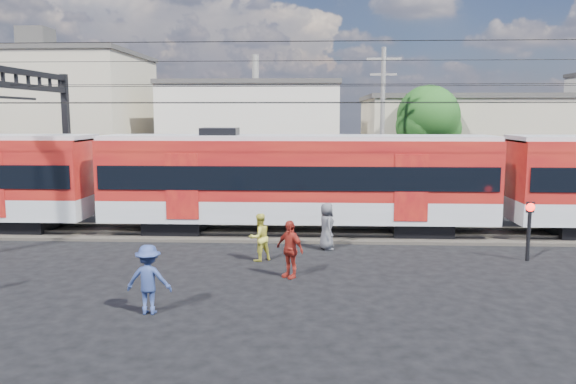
# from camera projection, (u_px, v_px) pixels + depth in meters

# --- Properties ---
(ground) EXTENTS (120.00, 120.00, 0.00)m
(ground) POSITION_uv_depth(u_px,v_px,m) (227.00, 294.00, 15.80)
(ground) COLOR black
(ground) RESTS_ON ground
(track_bed) EXTENTS (70.00, 3.40, 0.12)m
(track_bed) POSITION_uv_depth(u_px,v_px,m) (257.00, 233.00, 23.71)
(track_bed) COLOR #2D2823
(track_bed) RESTS_ON ground
(rail_near) EXTENTS (70.00, 0.12, 0.12)m
(rail_near) POSITION_uv_depth(u_px,v_px,m) (255.00, 234.00, 22.95)
(rail_near) COLOR #59544C
(rail_near) RESTS_ON track_bed
(rail_far) EXTENTS (70.00, 0.12, 0.12)m
(rail_far) POSITION_uv_depth(u_px,v_px,m) (258.00, 226.00, 24.43)
(rail_far) COLOR #59544C
(rail_far) RESTS_ON track_bed
(commuter_train) EXTENTS (50.30, 3.08, 4.17)m
(commuter_train) POSITION_uv_depth(u_px,v_px,m) (302.00, 178.00, 23.30)
(commuter_train) COLOR black
(commuter_train) RESTS_ON ground
(catenary) EXTENTS (70.00, 9.30, 7.52)m
(catenary) POSITION_uv_depth(u_px,v_px,m) (50.00, 112.00, 23.42)
(catenary) COLOR black
(catenary) RESTS_ON ground
(building_west) EXTENTS (14.28, 10.20, 9.30)m
(building_west) POSITION_uv_depth(u_px,v_px,m) (41.00, 120.00, 39.72)
(building_west) COLOR gray
(building_west) RESTS_ON ground
(building_midwest) EXTENTS (12.24, 12.24, 7.30)m
(building_midwest) POSITION_uv_depth(u_px,v_px,m) (256.00, 133.00, 42.11)
(building_midwest) COLOR beige
(building_midwest) RESTS_ON ground
(building_mideast) EXTENTS (16.32, 10.20, 6.30)m
(building_mideast) POSITION_uv_depth(u_px,v_px,m) (484.00, 142.00, 38.45)
(building_mideast) COLOR gray
(building_mideast) RESTS_ON ground
(utility_pole_mid) EXTENTS (1.80, 0.24, 8.50)m
(utility_pole_mid) POSITION_uv_depth(u_px,v_px,m) (382.00, 124.00, 29.74)
(utility_pole_mid) COLOR slate
(utility_pole_mid) RESTS_ON ground
(tree_near) EXTENTS (3.82, 3.64, 6.72)m
(tree_near) POSITION_uv_depth(u_px,v_px,m) (431.00, 121.00, 32.63)
(tree_near) COLOR #382619
(tree_near) RESTS_ON ground
(pedestrian_b) EXTENTS (1.02, 0.98, 1.65)m
(pedestrian_b) POSITION_uv_depth(u_px,v_px,m) (259.00, 237.00, 19.31)
(pedestrian_b) COLOR gold
(pedestrian_b) RESTS_ON ground
(pedestrian_c) EXTENTS (1.15, 0.67, 1.77)m
(pedestrian_c) POSITION_uv_depth(u_px,v_px,m) (149.00, 279.00, 14.16)
(pedestrian_c) COLOR navy
(pedestrian_c) RESTS_ON ground
(pedestrian_d) EXTENTS (1.08, 1.02, 1.80)m
(pedestrian_d) POSITION_uv_depth(u_px,v_px,m) (290.00, 249.00, 17.31)
(pedestrian_d) COLOR maroon
(pedestrian_d) RESTS_ON ground
(pedestrian_e) EXTENTS (0.74, 0.97, 1.76)m
(pedestrian_e) POSITION_uv_depth(u_px,v_px,m) (327.00, 226.00, 20.94)
(pedestrian_e) COLOR #46454A
(pedestrian_e) RESTS_ON ground
(crossing_signal) EXTENTS (0.30, 0.30, 2.07)m
(crossing_signal) POSITION_uv_depth(u_px,v_px,m) (529.00, 220.00, 19.21)
(crossing_signal) COLOR black
(crossing_signal) RESTS_ON ground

